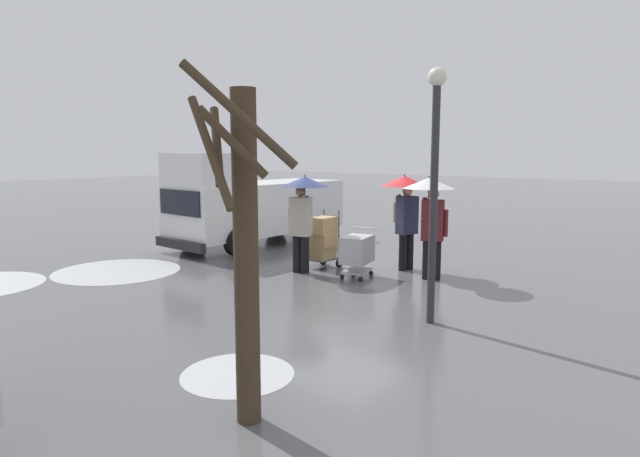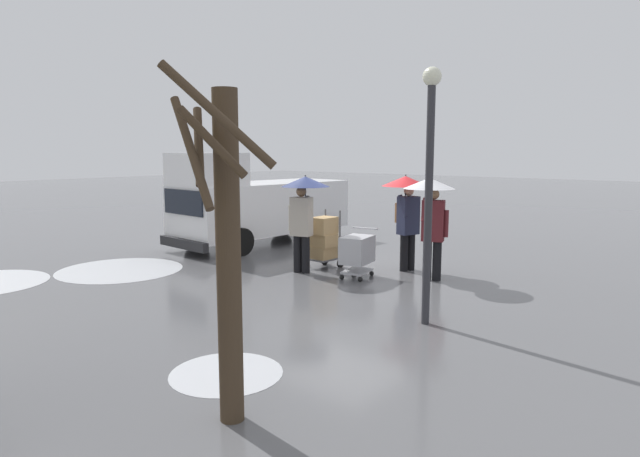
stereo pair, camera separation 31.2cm
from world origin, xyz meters
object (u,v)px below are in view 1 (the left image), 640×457
object	(u,v)px
shopping_cart_vendor	(357,251)
bare_tree_near	(244,247)
cargo_van_parked_right	(252,204)
pedestrian_black_side	(303,201)
hand_dolly_boxes	(323,238)
pedestrian_white_side	(430,203)
street_lamp	(434,170)
pedestrian_pink_side	(405,200)

from	to	relation	value
shopping_cart_vendor	bare_tree_near	xyz separation A→B (m)	(-2.67, 5.81, 1.19)
cargo_van_parked_right	pedestrian_black_side	distance (m)	3.92
pedestrian_black_side	hand_dolly_boxes	bearing A→B (deg)	-93.70
pedestrian_white_side	bare_tree_near	distance (m)	6.75
pedestrian_white_side	bare_tree_near	world-z (taller)	bare_tree_near
shopping_cart_vendor	street_lamp	bearing A→B (deg)	145.12
pedestrian_pink_side	pedestrian_white_side	xyz separation A→B (m)	(-0.84, 0.45, 0.01)
pedestrian_pink_side	bare_tree_near	distance (m)	7.40
shopping_cart_vendor	pedestrian_pink_side	world-z (taller)	pedestrian_pink_side
street_lamp	cargo_van_parked_right	bearing A→B (deg)	-24.57
hand_dolly_boxes	bare_tree_near	xyz separation A→B (m)	(-3.80, 6.10, 1.07)
cargo_van_parked_right	bare_tree_near	xyz separation A→B (m)	(-7.28, 7.29, 0.57)
cargo_van_parked_right	shopping_cart_vendor	size ratio (longest dim) A/B	5.35
hand_dolly_boxes	pedestrian_white_side	xyz separation A→B (m)	(-2.40, -0.50, 0.90)
shopping_cart_vendor	hand_dolly_boxes	bearing A→B (deg)	-14.17
hand_dolly_boxes	pedestrian_pink_side	distance (m)	2.03
pedestrian_pink_side	bare_tree_near	size ratio (longest dim) A/B	0.63
shopping_cart_vendor	hand_dolly_boxes	xyz separation A→B (m)	(1.13, -0.29, 0.12)
pedestrian_pink_side	pedestrian_black_side	world-z (taller)	same
pedestrian_white_side	pedestrian_black_side	bearing A→B (deg)	25.30
pedestrian_white_side	bare_tree_near	size ratio (longest dim) A/B	0.63
hand_dolly_boxes	bare_tree_near	size ratio (longest dim) A/B	0.39
pedestrian_pink_side	hand_dolly_boxes	bearing A→B (deg)	31.37
cargo_van_parked_right	pedestrian_pink_side	xyz separation A→B (m)	(-5.04, 0.24, 0.39)
pedestrian_pink_side	cargo_van_parked_right	bearing A→B (deg)	-2.71
pedestrian_white_side	pedestrian_pink_side	bearing A→B (deg)	-28.10
shopping_cart_vendor	pedestrian_pink_side	xyz separation A→B (m)	(-0.43, -1.23, 1.00)
cargo_van_parked_right	bare_tree_near	world-z (taller)	bare_tree_near
pedestrian_pink_side	pedestrian_black_side	distance (m)	2.26
pedestrian_black_side	street_lamp	distance (m)	4.16
pedestrian_black_side	cargo_van_parked_right	bearing A→B (deg)	-28.13
cargo_van_parked_right	pedestrian_white_side	bearing A→B (deg)	173.34
cargo_van_parked_right	shopping_cart_vendor	xyz separation A→B (m)	(-4.61, 1.47, -0.61)
bare_tree_near	hand_dolly_boxes	bearing A→B (deg)	-58.06
hand_dolly_boxes	pedestrian_white_side	size ratio (longest dim) A/B	0.61
cargo_van_parked_right	pedestrian_white_side	xyz separation A→B (m)	(-5.88, 0.69, 0.41)
pedestrian_pink_side	pedestrian_black_side	xyz separation A→B (m)	(1.60, 1.60, 0.01)
cargo_van_parked_right	pedestrian_pink_side	distance (m)	5.06
shopping_cart_vendor	pedestrian_black_side	size ratio (longest dim) A/B	0.47
pedestrian_pink_side	pedestrian_white_side	distance (m)	0.95
cargo_van_parked_right	street_lamp	distance (m)	8.06
bare_tree_near	pedestrian_white_side	bearing A→B (deg)	-77.97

